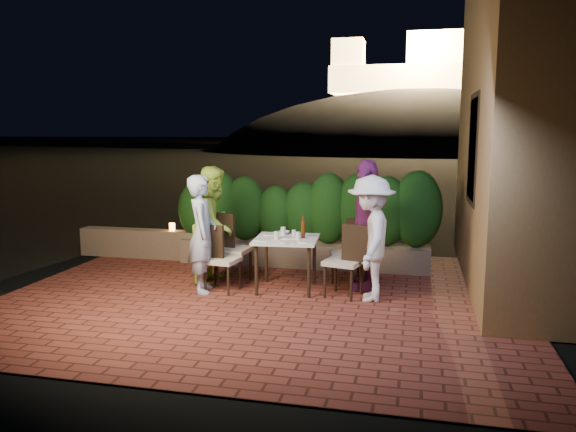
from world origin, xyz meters
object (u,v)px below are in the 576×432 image
(dining_table, at_px, (286,264))
(bowl, at_px, (284,233))
(diner_purple, at_px, (367,224))
(chair_right_front, at_px, (344,260))
(chair_left_front, at_px, (222,259))
(beer_bottle, at_px, (303,227))
(chair_left_back, at_px, (233,248))
(diner_green, at_px, (215,224))
(chair_right_back, at_px, (347,253))
(diner_white, at_px, (371,238))
(parapet_lamp, at_px, (172,227))
(diner_blue, at_px, (202,234))

(dining_table, relative_size, bowl, 5.07)
(bowl, xyz_separation_m, diner_purple, (1.21, 0.04, 0.16))
(dining_table, bearing_deg, chair_right_front, -10.30)
(dining_table, distance_m, bowl, 0.51)
(chair_left_front, bearing_deg, beer_bottle, 26.36)
(chair_left_back, relative_size, chair_right_front, 1.03)
(dining_table, bearing_deg, diner_green, 170.53)
(dining_table, xyz_separation_m, diner_green, (-1.15, 0.19, 0.49))
(chair_left_back, height_order, chair_right_back, chair_left_back)
(diner_white, bearing_deg, diner_green, -103.05)
(chair_left_front, bearing_deg, bowl, 45.71)
(chair_left_front, height_order, chair_right_back, chair_right_back)
(chair_right_back, distance_m, parapet_lamp, 3.45)
(bowl, relative_size, chair_left_back, 0.17)
(diner_blue, distance_m, diner_purple, 2.33)
(diner_white, relative_size, parapet_lamp, 11.99)
(diner_white, distance_m, parapet_lamp, 4.01)
(beer_bottle, height_order, chair_left_front, beer_bottle)
(dining_table, xyz_separation_m, diner_white, (1.20, -0.23, 0.46))
(chair_right_back, relative_size, parapet_lamp, 7.22)
(chair_right_back, bearing_deg, chair_left_back, -11.42)
(chair_left_front, bearing_deg, parapet_lamp, 139.74)
(diner_green, height_order, diner_purple, diner_purple)
(beer_bottle, distance_m, chair_right_back, 0.77)
(diner_blue, distance_m, diner_green, 0.56)
(diner_blue, distance_m, diner_white, 2.34)
(diner_blue, xyz_separation_m, diner_white, (2.33, 0.14, 0.01))
(bowl, height_order, chair_left_back, chair_left_back)
(chair_right_front, bearing_deg, diner_blue, 20.68)
(chair_left_back, height_order, parapet_lamp, chair_left_back)
(dining_table, bearing_deg, bowl, 110.30)
(chair_right_back, bearing_deg, diner_white, 110.10)
(chair_right_front, relative_size, chair_right_back, 1.00)
(chair_left_front, distance_m, diner_blue, 0.45)
(bowl, relative_size, parapet_lamp, 1.24)
(diner_blue, bearing_deg, beer_bottle, -91.06)
(diner_purple, height_order, parapet_lamp, diner_purple)
(beer_bottle, height_order, diner_blue, diner_blue)
(bowl, height_order, chair_right_front, chair_right_front)
(bowl, xyz_separation_m, parapet_lamp, (-2.31, 1.17, -0.20))
(chair_left_front, relative_size, diner_white, 0.56)
(chair_right_back, bearing_deg, beer_bottle, 5.82)
(chair_left_front, xyz_separation_m, diner_green, (-0.28, 0.48, 0.40))
(chair_right_back, xyz_separation_m, diner_blue, (-1.96, -0.67, 0.32))
(dining_table, bearing_deg, chair_right_back, 20.01)
(chair_right_front, height_order, chair_right_back, chair_right_back)
(chair_left_front, distance_m, diner_purple, 2.11)
(diner_blue, bearing_deg, chair_left_front, -92.58)
(chair_left_front, height_order, diner_white, diner_white)
(chair_right_back, bearing_deg, dining_table, 5.06)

